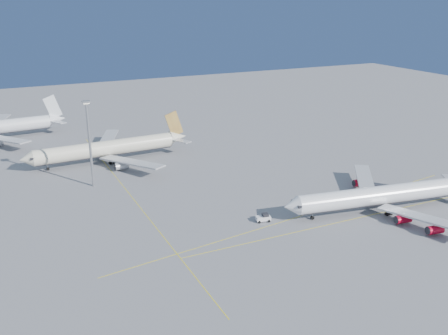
# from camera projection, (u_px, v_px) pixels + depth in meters

# --- Properties ---
(ground) EXTENTS (500.00, 500.00, 0.00)m
(ground) POSITION_uv_depth(u_px,v_px,m) (292.00, 207.00, 145.03)
(ground) COLOR slate
(ground) RESTS_ON ground
(taxiway_lines) EXTENTS (118.86, 140.00, 0.02)m
(taxiway_lines) POSITION_uv_depth(u_px,v_px,m) (237.00, 208.00, 144.45)
(taxiway_lines) COLOR yellow
(taxiway_lines) RESTS_ON ground
(airliner_virgin) EXTENTS (61.30, 54.56, 15.15)m
(airliner_virgin) POSITION_uv_depth(u_px,v_px,m) (384.00, 195.00, 141.92)
(airliner_virgin) COLOR white
(airliner_virgin) RESTS_ON ground
(airliner_etihad) EXTENTS (62.65, 57.85, 16.36)m
(airliner_etihad) POSITION_uv_depth(u_px,v_px,m) (109.00, 148.00, 184.59)
(airliner_etihad) COLOR beige
(airliner_etihad) RESTS_ON ground
(pushback_tug) EXTENTS (4.25, 3.03, 2.22)m
(pushback_tug) POSITION_uv_depth(u_px,v_px,m) (264.00, 218.00, 135.88)
(pushback_tug) COLOR white
(pushback_tug) RESTS_ON ground
(light_mast) EXTENTS (2.41, 2.41, 27.92)m
(light_mast) POSITION_uv_depth(u_px,v_px,m) (89.00, 137.00, 156.15)
(light_mast) COLOR gray
(light_mast) RESTS_ON ground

